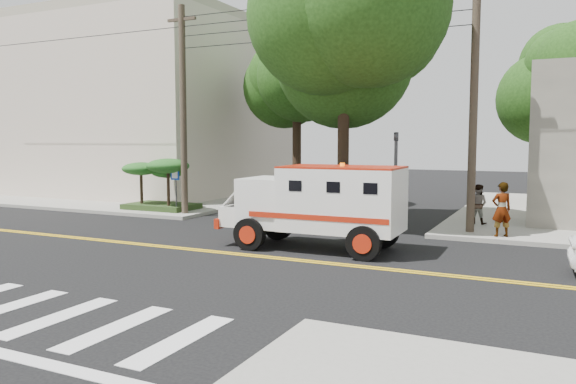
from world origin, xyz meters
The scene contains 14 objects.
ground centered at (0.00, 0.00, 0.00)m, with size 100.00×100.00×0.00m, color black.
sidewalk_nw centered at (-13.50, 13.50, 0.07)m, with size 17.00×17.00×0.15m, color gray.
building_left centered at (-15.50, 15.00, 5.15)m, with size 16.00×14.00×10.00m, color beige.
utility_pole_left centered at (-5.60, 6.00, 4.50)m, with size 0.28×0.28×9.00m, color #382D23.
utility_pole_right centered at (6.30, 6.20, 4.50)m, with size 0.28×0.28×9.00m, color #382D23.
tree_main centered at (1.94, 6.21, 7.20)m, with size 6.08×5.70×9.85m.
tree_left centered at (-2.68, 11.79, 5.73)m, with size 4.48×4.20×7.70m.
tree_right centered at (8.84, 15.77, 6.09)m, with size 4.80×4.50×8.20m.
traffic_signal centered at (3.80, 5.60, 2.23)m, with size 0.15×0.18×3.60m.
accessibility_sign centered at (-6.20, 6.17, 1.37)m, with size 0.45×0.10×2.02m.
palm_planter centered at (-7.44, 6.62, 1.65)m, with size 3.52×2.63×2.36m.
armored_truck centered at (2.49, 1.72, 1.45)m, with size 5.65×2.37×2.55m.
pedestrian_a centered at (7.36, 5.60, 1.05)m, with size 0.66×0.43×1.81m, color gray.
pedestrian_b centered at (6.29, 8.23, 0.90)m, with size 0.73×0.57×1.51m, color gray.
Camera 1 is at (8.93, -13.90, 3.32)m, focal length 35.00 mm.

